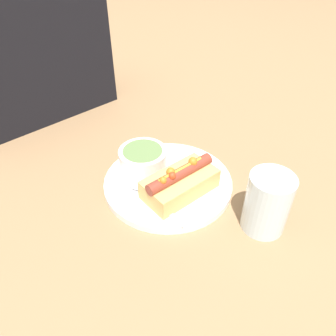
% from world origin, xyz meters
% --- Properties ---
extents(ground_plane, '(4.00, 4.00, 0.00)m').
position_xyz_m(ground_plane, '(0.00, 0.00, 0.00)').
color(ground_plane, '#93704C').
extents(dinner_plate, '(0.26, 0.26, 0.01)m').
position_xyz_m(dinner_plate, '(0.00, 0.00, 0.01)').
color(dinner_plate, white).
rests_on(dinner_plate, ground_plane).
extents(hot_dog, '(0.15, 0.08, 0.07)m').
position_xyz_m(hot_dog, '(-0.01, -0.04, 0.04)').
color(hot_dog, '#DBAD60').
rests_on(hot_dog, dinner_plate).
extents(soup_bowl, '(0.10, 0.10, 0.05)m').
position_xyz_m(soup_bowl, '(-0.01, 0.06, 0.04)').
color(soup_bowl, white).
rests_on(soup_bowl, dinner_plate).
extents(spoon, '(0.04, 0.16, 0.01)m').
position_xyz_m(spoon, '(-0.06, 0.01, 0.02)').
color(spoon, '#B7B7BC').
rests_on(spoon, dinner_plate).
extents(drinking_glass, '(0.08, 0.08, 0.11)m').
position_xyz_m(drinking_glass, '(0.05, -0.19, 0.06)').
color(drinking_glass, silver).
rests_on(drinking_glass, ground_plane).
extents(seated_diner, '(0.39, 0.17, 0.50)m').
position_xyz_m(seated_diner, '(-0.05, 0.46, 0.21)').
color(seated_diner, black).
rests_on(seated_diner, ground_plane).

